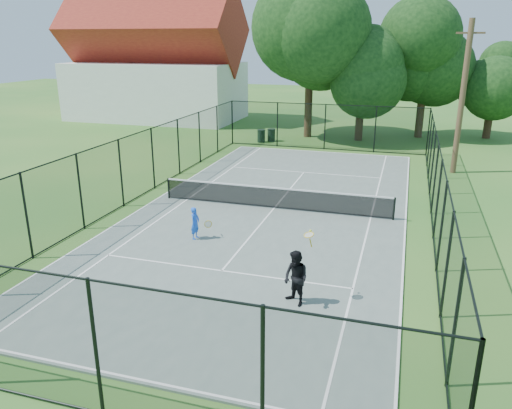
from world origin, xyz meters
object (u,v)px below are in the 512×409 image
(tennis_net, at_px, (274,197))
(player_black, at_px, (296,278))
(utility_pole, at_px, (462,98))
(trash_bin_left, at_px, (261,136))
(trash_bin_right, at_px, (271,135))
(player_blue, at_px, (195,223))

(tennis_net, height_order, player_black, player_black)
(utility_pole, bearing_deg, trash_bin_left, 157.93)
(tennis_net, relative_size, trash_bin_left, 11.24)
(trash_bin_right, bearing_deg, player_black, -73.13)
(player_blue, height_order, player_black, player_black)
(trash_bin_left, bearing_deg, utility_pole, -22.07)
(player_blue, bearing_deg, player_black, -38.40)
(tennis_net, xyz_separation_m, trash_bin_right, (-4.12, 14.66, -0.13))
(utility_pole, xyz_separation_m, player_black, (-5.17, -16.74, -3.24))
(trash_bin_right, relative_size, utility_pole, 0.11)
(trash_bin_right, bearing_deg, player_blue, -83.19)
(player_black, bearing_deg, trash_bin_left, 108.69)
(utility_pole, height_order, player_black, utility_pole)
(player_black, bearing_deg, utility_pole, 72.82)
(tennis_net, distance_m, utility_pole, 12.44)
(trash_bin_left, xyz_separation_m, player_blue, (2.84, -18.22, 0.20))
(trash_bin_left, height_order, trash_bin_right, trash_bin_left)
(trash_bin_left, bearing_deg, player_black, -71.31)
(trash_bin_left, relative_size, trash_bin_right, 1.01)
(tennis_net, xyz_separation_m, trash_bin_left, (-4.71, 14.09, -0.12))
(tennis_net, bearing_deg, trash_bin_right, 105.69)
(tennis_net, bearing_deg, player_blue, -114.37)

